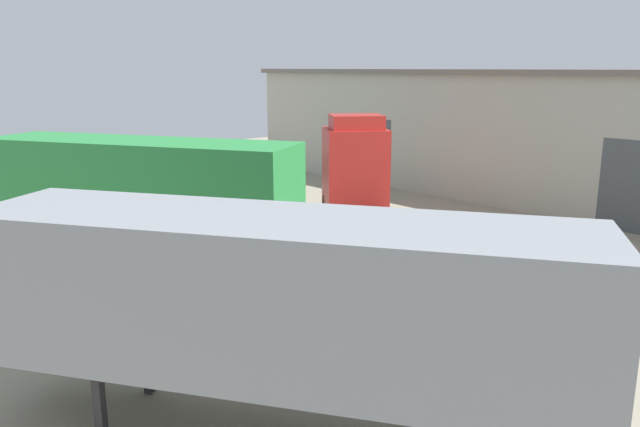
{
  "coord_description": "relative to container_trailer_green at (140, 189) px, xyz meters",
  "views": [
    {
      "loc": [
        16.42,
        -10.55,
        6.27
      ],
      "look_at": [
        1.55,
        2.69,
        1.6
      ],
      "focal_mm": 35.0,
      "sensor_mm": 36.0,
      "label": 1
    }
  ],
  "objects": [
    {
      "name": "ground_plane",
      "position": [
        1.42,
        2.14,
        -2.61
      ],
      "size": [
        60.0,
        60.0,
        0.0
      ],
      "primitive_type": "plane",
      "color": "gray"
    },
    {
      "name": "warehouse_building",
      "position": [
        1.42,
        19.74,
        0.49
      ],
      "size": [
        33.09,
        7.7,
        6.2
      ],
      "color": "#B7B2A3",
      "rests_on": "ground_plane"
    },
    {
      "name": "container_trailer_green",
      "position": [
        0.0,
        0.0,
        0.0
      ],
      "size": [
        9.83,
        7.09,
        4.13
      ],
      "rotation": [
        0.0,
        0.0,
        0.52
      ],
      "color": "#28843D",
      "rests_on": "ground_plane"
    },
    {
      "name": "container_trailer_white",
      "position": [
        10.2,
        -2.47,
        -0.1
      ],
      "size": [
        10.03,
        7.78,
        3.93
      ],
      "rotation": [
        0.0,
        0.0,
        -2.56
      ],
      "color": "gray",
      "rests_on": "ground_plane"
    },
    {
      "name": "delivery_van_teal",
      "position": [
        -7.18,
        8.17,
        -1.21
      ],
      "size": [
        3.26,
        5.47,
        2.59
      ],
      "rotation": [
        0.0,
        0.0,
        1.31
      ],
      "color": "#197075",
      "rests_on": "ground_plane"
    },
    {
      "name": "tractor_unit_red",
      "position": [
        -0.12,
        9.59,
        -0.54
      ],
      "size": [
        6.59,
        5.65,
        4.4
      ],
      "rotation": [
        0.0,
        0.0,
        2.53
      ],
      "color": "red",
      "rests_on": "ground_plane"
    },
    {
      "name": "gravel_pile",
      "position": [
        -8.68,
        -0.29,
        -2.1
      ],
      "size": [
        3.24,
        3.24,
        1.03
      ],
      "color": "#565147",
      "rests_on": "ground_plane"
    },
    {
      "name": "oil_drum",
      "position": [
        8.5,
        3.87,
        -2.17
      ],
      "size": [
        0.58,
        0.58,
        0.88
      ],
      "color": "black",
      "rests_on": "ground_plane"
    }
  ]
}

